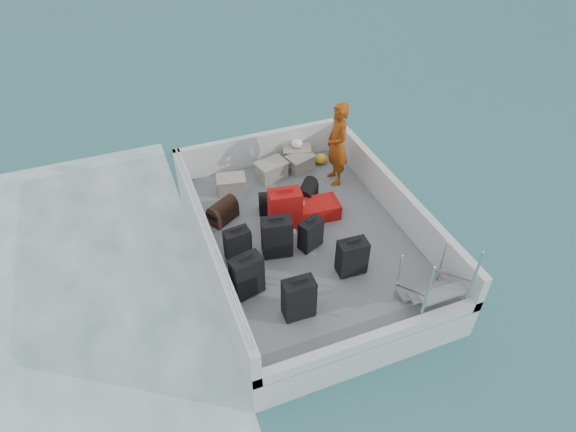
% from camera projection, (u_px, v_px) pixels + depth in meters
% --- Properties ---
extents(ground, '(160.00, 160.00, 0.00)m').
position_uv_depth(ground, '(305.00, 259.00, 8.92)').
color(ground, '#195855').
rests_on(ground, ground).
extents(wake_foam, '(10.00, 10.00, 0.00)m').
position_uv_depth(wake_foam, '(25.00, 338.00, 7.60)').
color(wake_foam, white).
rests_on(wake_foam, ground).
extents(ferry_hull, '(3.60, 5.00, 0.60)m').
position_uv_depth(ferry_hull, '(306.00, 248.00, 8.73)').
color(ferry_hull, silver).
rests_on(ferry_hull, ground).
extents(deck, '(3.30, 4.70, 0.02)m').
position_uv_depth(deck, '(306.00, 235.00, 8.52)').
color(deck, slate).
rests_on(deck, ferry_hull).
extents(deck_fittings, '(3.60, 5.00, 0.90)m').
position_uv_depth(deck_fittings, '(333.00, 225.00, 8.14)').
color(deck_fittings, silver).
rests_on(deck_fittings, deck).
extents(suitcase_0, '(0.53, 0.37, 0.74)m').
position_uv_depth(suitcase_0, '(247.00, 276.00, 7.27)').
color(suitcase_0, black).
rests_on(suitcase_0, deck).
extents(suitcase_1, '(0.44, 0.28, 0.62)m').
position_uv_depth(suitcase_1, '(238.00, 245.00, 7.87)').
color(suitcase_1, black).
rests_on(suitcase_1, deck).
extents(suitcase_3, '(0.47, 0.28, 0.71)m').
position_uv_depth(suitcase_3, '(299.00, 299.00, 6.95)').
color(suitcase_3, black).
rests_on(suitcase_3, deck).
extents(suitcase_4, '(0.54, 0.38, 0.73)m').
position_uv_depth(suitcase_4, '(277.00, 237.00, 7.93)').
color(suitcase_4, black).
rests_on(suitcase_4, deck).
extents(suitcase_5, '(0.61, 0.42, 0.78)m').
position_uv_depth(suitcase_5, '(285.00, 210.00, 8.43)').
color(suitcase_5, '#A6100C').
rests_on(suitcase_5, deck).
extents(suitcase_6, '(0.48, 0.30, 0.64)m').
position_uv_depth(suitcase_6, '(352.00, 257.00, 7.64)').
color(suitcase_6, black).
rests_on(suitcase_6, deck).
extents(suitcase_7, '(0.46, 0.37, 0.57)m').
position_uv_depth(suitcase_7, '(311.00, 234.00, 8.10)').
color(suitcase_7, black).
rests_on(suitcase_7, deck).
extents(suitcase_8, '(0.79, 0.55, 0.30)m').
position_uv_depth(suitcase_8, '(318.00, 209.00, 8.83)').
color(suitcase_8, '#A6100C').
rests_on(suitcase_8, deck).
extents(duffel_0, '(0.62, 0.54, 0.32)m').
position_uv_depth(duffel_0, '(223.00, 213.00, 8.73)').
color(duffel_0, black).
rests_on(duffel_0, deck).
extents(duffel_1, '(0.58, 0.43, 0.32)m').
position_uv_depth(duffel_1, '(273.00, 204.00, 8.92)').
color(duffel_1, black).
rests_on(duffel_1, deck).
extents(duffel_2, '(0.56, 0.59, 0.32)m').
position_uv_depth(duffel_2, '(307.00, 194.00, 9.14)').
color(duffel_2, black).
rests_on(duffel_2, deck).
extents(crate_0, '(0.57, 0.45, 0.31)m').
position_uv_depth(crate_0, '(231.00, 185.00, 9.37)').
color(crate_0, gray).
rests_on(crate_0, deck).
extents(crate_1, '(0.63, 0.50, 0.34)m').
position_uv_depth(crate_1, '(272.00, 171.00, 9.72)').
color(crate_1, gray).
rests_on(crate_1, deck).
extents(crate_2, '(0.64, 0.53, 0.33)m').
position_uv_depth(crate_2, '(297.00, 155.00, 10.17)').
color(crate_2, gray).
rests_on(crate_2, deck).
extents(crate_3, '(0.60, 0.49, 0.31)m').
position_uv_depth(crate_3, '(300.00, 164.00, 9.94)').
color(crate_3, gray).
rests_on(crate_3, deck).
extents(yellow_bag, '(0.28, 0.26, 0.22)m').
position_uv_depth(yellow_bag, '(321.00, 159.00, 10.16)').
color(yellow_bag, gold).
rests_on(yellow_bag, deck).
extents(white_bag, '(0.24, 0.24, 0.18)m').
position_uv_depth(white_bag, '(297.00, 145.00, 10.00)').
color(white_bag, white).
rests_on(white_bag, crate_2).
extents(passenger, '(0.45, 0.65, 1.69)m').
position_uv_depth(passenger, '(337.00, 144.00, 9.21)').
color(passenger, '#C75312').
rests_on(passenger, deck).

